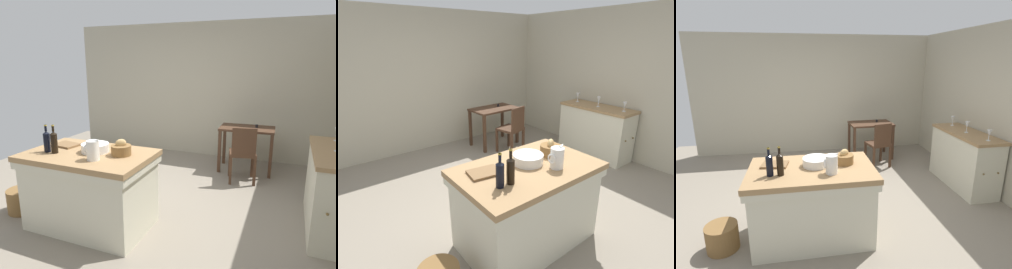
% 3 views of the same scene
% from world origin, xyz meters
% --- Properties ---
extents(ground_plane, '(6.76, 6.76, 0.00)m').
position_xyz_m(ground_plane, '(0.00, 0.00, 0.00)').
color(ground_plane, gray).
extents(wall_back, '(5.32, 0.12, 2.60)m').
position_xyz_m(wall_back, '(0.00, 2.60, 1.30)').
color(wall_back, '#B2AA93').
rests_on(wall_back, ground).
extents(wall_right, '(0.12, 5.20, 2.60)m').
position_xyz_m(wall_right, '(2.60, 0.00, 1.30)').
color(wall_right, '#B2AA93').
rests_on(wall_right, ground).
extents(island_table, '(1.41, 0.89, 0.88)m').
position_xyz_m(island_table, '(-0.30, -0.63, 0.48)').
color(island_table, '#99754C').
rests_on(island_table, ground).
extents(side_cabinet, '(0.52, 1.33, 0.93)m').
position_xyz_m(side_cabinet, '(2.26, 0.31, 0.47)').
color(side_cabinet, '#99754C').
rests_on(side_cabinet, ground).
extents(writing_desk, '(0.92, 0.59, 0.82)m').
position_xyz_m(writing_desk, '(1.09, 1.89, 0.64)').
color(writing_desk, '#472D1E').
rests_on(writing_desk, ground).
extents(wooden_chair, '(0.48, 0.48, 0.90)m').
position_xyz_m(wooden_chair, '(1.11, 1.32, 0.49)').
color(wooden_chair, '#472D1E').
rests_on(wooden_chair, ground).
extents(pitcher, '(0.17, 0.13, 0.25)m').
position_xyz_m(pitcher, '(-0.10, -0.82, 0.99)').
color(pitcher, white).
rests_on(pitcher, island_table).
extents(wash_bowl, '(0.31, 0.31, 0.10)m').
position_xyz_m(wash_bowl, '(-0.24, -0.57, 0.93)').
color(wash_bowl, white).
rests_on(wash_bowl, island_table).
extents(bread_basket, '(0.22, 0.22, 0.18)m').
position_xyz_m(bread_basket, '(0.09, -0.57, 0.94)').
color(bread_basket, brown).
rests_on(bread_basket, island_table).
extents(cutting_board, '(0.32, 0.25, 0.02)m').
position_xyz_m(cutting_board, '(-0.71, -0.50, 0.89)').
color(cutting_board, brown).
rests_on(cutting_board, island_table).
extents(wine_bottle_dark, '(0.07, 0.07, 0.32)m').
position_xyz_m(wine_bottle_dark, '(-0.63, -0.78, 1.01)').
color(wine_bottle_dark, black).
rests_on(wine_bottle_dark, island_table).
extents(wine_bottle_amber, '(0.07, 0.07, 0.31)m').
position_xyz_m(wine_bottle_amber, '(-0.74, -0.77, 1.00)').
color(wine_bottle_amber, black).
rests_on(wine_bottle_amber, island_table).
extents(wine_glass_far_left, '(0.07, 0.07, 0.16)m').
position_xyz_m(wine_glass_far_left, '(2.28, -0.17, 1.04)').
color(wine_glass_far_left, white).
rests_on(wine_glass_far_left, side_cabinet).
extents(wine_glass_left, '(0.07, 0.07, 0.18)m').
position_xyz_m(wine_glass_left, '(2.24, 0.30, 1.05)').
color(wine_glass_left, white).
rests_on(wine_glass_left, side_cabinet).
extents(wine_glass_middle, '(0.07, 0.07, 0.17)m').
position_xyz_m(wine_glass_middle, '(2.29, 0.79, 1.04)').
color(wine_glass_middle, white).
rests_on(wine_glass_middle, side_cabinet).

